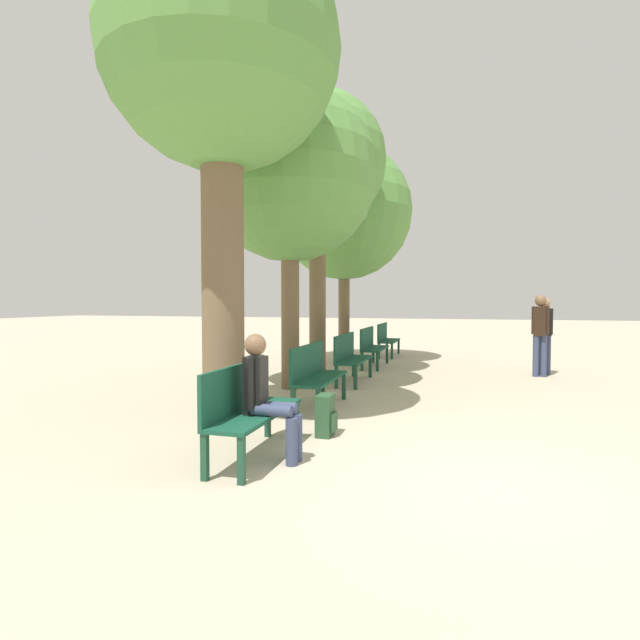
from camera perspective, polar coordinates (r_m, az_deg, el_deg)
ground_plane at (r=4.85m, az=16.95°, el=-17.14°), size 80.00×80.00×0.00m
bench_row_0 at (r=5.23m, az=-8.26°, el=-9.43°), size 0.44×1.58×0.95m
bench_row_1 at (r=7.46m, az=-0.62°, el=-5.90°), size 0.44×1.58×0.95m
bench_row_2 at (r=9.77m, az=3.42°, el=-3.97°), size 0.44×1.58×0.95m
bench_row_3 at (r=12.11m, az=5.89°, el=-2.78°), size 0.44×1.58×0.95m
bench_row_4 at (r=14.48m, az=7.55°, el=-1.96°), size 0.44×1.58×0.95m
tree_row_0 at (r=7.33m, az=-11.23°, el=27.38°), size 3.09×3.09×6.38m
tree_row_1 at (r=9.35m, az=-3.46°, el=16.15°), size 3.14×3.14×5.45m
tree_row_2 at (r=11.15m, az=-0.29°, el=17.52°), size 2.94×2.94×6.06m
tree_row_3 at (r=13.38m, az=2.78°, el=12.17°), size 3.55×3.55×5.70m
person_seated at (r=5.05m, az=-6.16°, el=-8.29°), size 0.58×0.33×1.27m
backpack at (r=6.01m, az=0.67°, el=-10.88°), size 0.21×0.30×0.49m
pedestrian_near at (r=11.78m, az=24.27°, el=-1.11°), size 0.34×0.29×1.67m
pedestrian_mid at (r=11.43m, az=23.87°, el=-1.05°), size 0.35×0.27×1.72m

